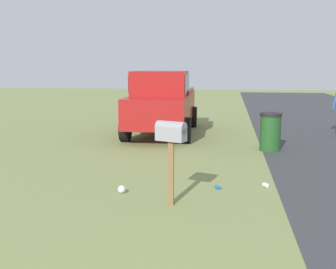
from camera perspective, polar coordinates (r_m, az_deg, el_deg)
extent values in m
cube|color=brown|center=(6.83, 0.41, -5.28)|extent=(0.09, 0.09, 1.07)
cube|color=gray|center=(6.70, 0.41, 0.05)|extent=(0.36, 0.52, 0.22)
cylinder|color=gray|center=(6.68, 0.42, 0.99)|extent=(0.36, 0.52, 0.20)
cube|color=red|center=(6.80, 0.54, 0.75)|extent=(0.02, 0.04, 0.18)
cube|color=maroon|center=(14.00, -0.72, 3.71)|extent=(5.02, 1.95, 0.90)
cube|color=maroon|center=(13.35, -1.07, 7.01)|extent=(1.73, 1.72, 0.76)
cube|color=black|center=(13.35, -1.07, 7.01)|extent=(1.68, 1.76, 0.53)
cube|color=maroon|center=(14.96, 3.05, 6.03)|extent=(2.59, 0.14, 0.12)
cube|color=maroon|center=(15.17, -3.34, 6.07)|extent=(2.59, 0.14, 0.12)
cylinder|color=black|center=(12.34, 2.48, 0.60)|extent=(0.77, 0.28, 0.76)
cylinder|color=black|center=(12.62, -5.83, 0.75)|extent=(0.77, 0.28, 0.76)
cylinder|color=black|center=(15.59, 3.43, 2.43)|extent=(0.77, 0.28, 0.76)
cylinder|color=black|center=(15.81, -3.21, 2.53)|extent=(0.77, 0.28, 0.76)
cylinder|color=#1E4C1E|center=(11.52, 13.75, 0.15)|extent=(0.55, 0.55, 0.94)
cylinder|color=black|center=(11.45, 13.85, 2.66)|extent=(0.57, 0.57, 0.08)
cylinder|color=#335999|center=(14.81, 21.81, 4.29)|extent=(0.09, 0.17, 0.54)
cylinder|color=white|center=(8.14, 13.16, -6.71)|extent=(0.13, 0.12, 0.08)
cylinder|color=blue|center=(7.88, 6.81, -7.13)|extent=(0.14, 0.12, 0.07)
sphere|color=silver|center=(7.61, -6.32, -7.43)|extent=(0.14, 0.14, 0.14)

